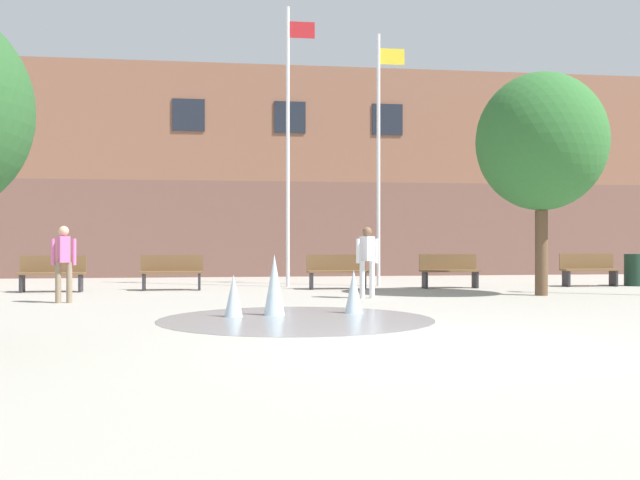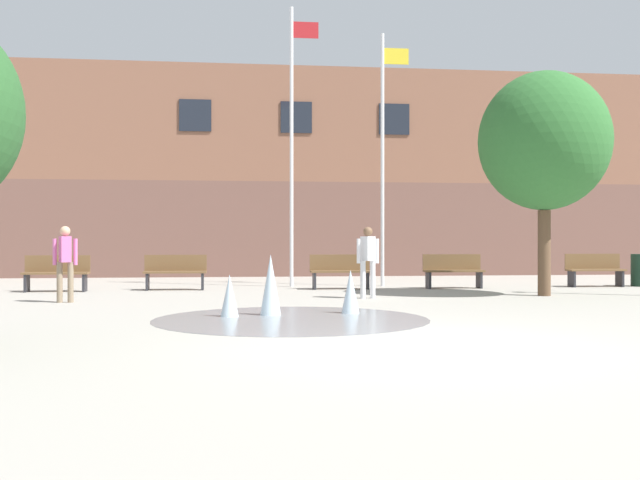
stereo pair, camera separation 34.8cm
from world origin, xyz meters
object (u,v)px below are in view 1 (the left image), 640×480
flagpole_right (380,152)px  park_bench_under_right_flagpole (449,270)px  park_bench_far_right (589,269)px  park_bench_under_left_flagpole (172,272)px  street_tree_near_building (541,142)px  park_bench_left_of_flagpoles (52,273)px  flagpole_left (289,138)px  park_bench_center (337,271)px  adult_watching (64,258)px  adult_near_bench (367,256)px  trash_can (635,270)px

flagpole_right → park_bench_under_right_flagpole: bearing=-34.7°
park_bench_under_right_flagpole → park_bench_far_right: 4.09m
park_bench_under_left_flagpole → park_bench_under_right_flagpole: (7.35, -0.19, 0.00)m
park_bench_under_left_flagpole → street_tree_near_building: (8.67, -3.03, 3.11)m
flagpole_right → park_bench_left_of_flagpoles: bearing=-171.9°
park_bench_under_left_flagpole → flagpole_left: size_ratio=0.21×
park_bench_center → park_bench_under_right_flagpole: bearing=-0.7°
park_bench_under_right_flagpole → street_tree_near_building: street_tree_near_building is taller
park_bench_left_of_flagpoles → park_bench_under_left_flagpole: bearing=5.1°
adult_watching → adult_near_bench: (6.45, 0.31, 0.00)m
trash_can → park_bench_left_of_flagpoles: bearing=-179.1°
park_bench_left_of_flagpoles → park_bench_under_left_flagpole: (2.92, 0.26, 0.00)m
park_bench_left_of_flagpoles → street_tree_near_building: size_ratio=0.31×
park_bench_under_left_flagpole → adult_near_bench: adult_near_bench is taller
trash_can → park_bench_far_right: bearing=-179.3°
park_bench_left_of_flagpoles → street_tree_near_building: street_tree_near_building is taller
flagpole_left → trash_can: (9.70, -0.97, -3.67)m
park_bench_under_left_flagpole → park_bench_far_right: 11.44m
park_bench_under_left_flagpole → adult_near_bench: 5.56m
park_bench_under_left_flagpole → flagpole_right: 6.65m
park_bench_center → trash_can: size_ratio=1.78×
park_bench_under_left_flagpole → park_bench_left_of_flagpoles: bearing=-174.9°
park_bench_under_right_flagpole → street_tree_near_building: (1.32, -2.84, 3.11)m
park_bench_far_right → street_tree_near_building: bearing=-132.7°
park_bench_far_right → adult_watching: bearing=-165.0°
adult_watching → flagpole_left: bearing=-70.0°
park_bench_under_left_flagpole → flagpole_left: bearing=17.0°
park_bench_left_of_flagpoles → adult_watching: (0.92, -3.35, 0.45)m
street_tree_near_building → park_bench_center: bearing=146.6°
park_bench_under_right_flagpole → park_bench_far_right: (4.09, 0.17, 0.00)m
park_bench_under_right_flagpole → trash_can: 5.48m
flagpole_right → trash_can: 7.93m
park_bench_far_right → adult_watching: (-13.44, -3.59, 0.45)m
park_bench_center → park_bench_far_right: (7.14, 0.13, 0.00)m
park_bench_under_left_flagpole → park_bench_far_right: (11.44, -0.02, 0.00)m
park_bench_center → flagpole_left: bearing=136.5°
adult_watching → park_bench_far_right: bearing=-96.8°
adult_watching → park_bench_center: bearing=-83.0°
adult_watching → trash_can: adult_watching is taller
park_bench_center → park_bench_far_right: size_ratio=1.00×
park_bench_under_left_flagpole → trash_can: size_ratio=1.78×
trash_can → adult_watching: bearing=-166.3°
flagpole_right → park_bench_under_left_flagpole: bearing=-170.4°
park_bench_center → flagpole_right: 3.75m
park_bench_center → adult_near_bench: bearing=-87.2°
park_bench_under_right_flagpole → flagpole_left: bearing=164.8°
street_tree_near_building → flagpole_left: bearing=144.2°
park_bench_far_right → park_bench_left_of_flagpoles: bearing=-179.0°
flagpole_left → park_bench_center: bearing=-43.5°
park_bench_under_left_flagpole → flagpole_left: flagpole_left is taller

